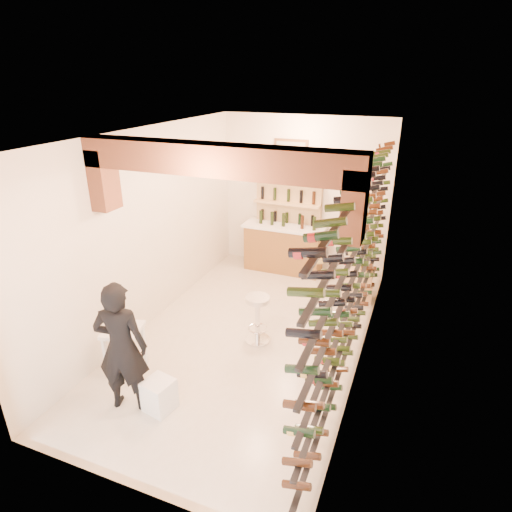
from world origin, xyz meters
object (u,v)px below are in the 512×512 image
at_px(tasting_table, 124,336).
at_px(chrome_barstool, 258,316).
at_px(white_stool, 159,395).
at_px(crate_lower, 357,291).
at_px(back_counter, 283,247).
at_px(person, 121,348).
at_px(wine_rack, 353,263).

bearing_deg(tasting_table, chrome_barstool, 28.67).
height_order(white_stool, crate_lower, white_stool).
relative_size(back_counter, crate_lower, 3.14).
height_order(white_stool, person, person).
bearing_deg(chrome_barstool, wine_rack, 2.21).
xyz_separation_m(white_stool, chrome_barstool, (0.60, 1.86, 0.24)).
bearing_deg(white_stool, chrome_barstool, 72.20).
height_order(back_counter, white_stool, back_counter).
relative_size(wine_rack, crate_lower, 10.51).
bearing_deg(chrome_barstool, person, -117.39).
bearing_deg(white_stool, wine_rack, 44.29).
xyz_separation_m(white_stool, person, (-0.41, -0.09, 0.66)).
distance_m(wine_rack, white_stool, 3.05).
relative_size(wine_rack, person, 3.25).
xyz_separation_m(tasting_table, chrome_barstool, (1.45, 1.39, -0.13)).
xyz_separation_m(back_counter, chrome_barstool, (0.47, -2.70, -0.08)).
height_order(wine_rack, back_counter, wine_rack).
height_order(wine_rack, crate_lower, wine_rack).
distance_m(white_stool, chrome_barstool, 1.97).
distance_m(back_counter, chrome_barstool, 2.74).
height_order(wine_rack, white_stool, wine_rack).
distance_m(white_stool, crate_lower, 4.24).
bearing_deg(tasting_table, white_stool, -44.21).
xyz_separation_m(back_counter, white_stool, (-0.13, -4.56, -0.32)).
bearing_deg(back_counter, chrome_barstool, -80.21).
relative_size(tasting_table, crate_lower, 1.59).
bearing_deg(person, chrome_barstool, -134.71).
xyz_separation_m(person, chrome_barstool, (1.01, 1.95, -0.42)).
xyz_separation_m(wine_rack, person, (-2.37, -2.00, -0.67)).
bearing_deg(back_counter, tasting_table, -103.50).
relative_size(white_stool, crate_lower, 0.78).
bearing_deg(person, crate_lower, -137.19).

